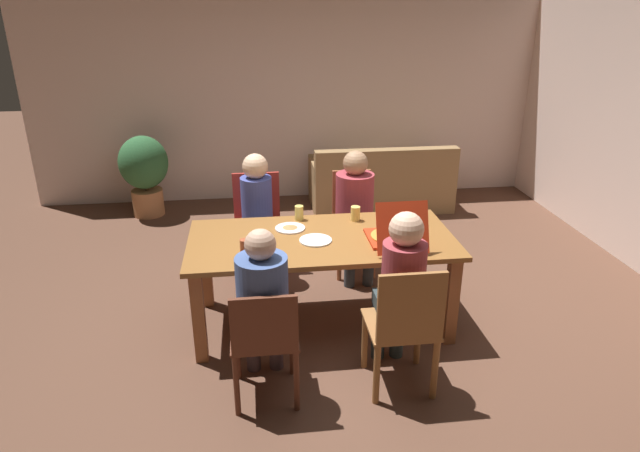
{
  "coord_description": "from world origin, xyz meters",
  "views": [
    {
      "loc": [
        -0.51,
        -3.93,
        2.49
      ],
      "look_at": [
        0.0,
        0.1,
        0.82
      ],
      "focal_mm": 31.29,
      "sensor_mm": 36.0,
      "label": 1
    }
  ],
  "objects_px": {
    "chair_3": "(404,326)",
    "plate_1": "(316,240)",
    "drinking_glass_0": "(245,249)",
    "person_3": "(400,284)",
    "drinking_glass_1": "(355,214)",
    "person_1": "(263,298)",
    "person_2": "(257,209)",
    "drinking_glass_2": "(299,213)",
    "dining_table": "(322,250)",
    "pizza_box_0": "(394,235)",
    "person_0": "(355,204)",
    "chair_1": "(265,338)",
    "chair_0": "(352,219)",
    "couch": "(380,185)",
    "plate_0": "(290,228)",
    "potted_plant": "(144,169)",
    "chair_2": "(257,219)"
  },
  "relations": [
    {
      "from": "person_0",
      "to": "plate_0",
      "type": "bearing_deg",
      "value": -136.22
    },
    {
      "from": "plate_0",
      "to": "plate_1",
      "type": "distance_m",
      "value": 0.32
    },
    {
      "from": "chair_3",
      "to": "plate_1",
      "type": "distance_m",
      "value": 1.02
    },
    {
      "from": "chair_1",
      "to": "person_0",
      "type": "bearing_deg",
      "value": 62.7
    },
    {
      "from": "dining_table",
      "to": "person_1",
      "type": "distance_m",
      "value": 0.93
    },
    {
      "from": "pizza_box_0",
      "to": "plate_1",
      "type": "xyz_separation_m",
      "value": [
        -0.59,
        0.09,
        -0.05
      ]
    },
    {
      "from": "chair_0",
      "to": "drinking_glass_1",
      "type": "height_order",
      "value": "chair_0"
    },
    {
      "from": "plate_1",
      "to": "drinking_glass_2",
      "type": "height_order",
      "value": "drinking_glass_2"
    },
    {
      "from": "chair_3",
      "to": "person_3",
      "type": "height_order",
      "value": "person_3"
    },
    {
      "from": "chair_1",
      "to": "plate_1",
      "type": "bearing_deg",
      "value": 63.68
    },
    {
      "from": "person_2",
      "to": "pizza_box_0",
      "type": "xyz_separation_m",
      "value": [
        1.02,
        -0.98,
        0.1
      ]
    },
    {
      "from": "chair_0",
      "to": "chair_2",
      "type": "distance_m",
      "value": 0.91
    },
    {
      "from": "person_3",
      "to": "drinking_glass_2",
      "type": "bearing_deg",
      "value": 115.63
    },
    {
      "from": "plate_1",
      "to": "drinking_glass_2",
      "type": "bearing_deg",
      "value": 100.46
    },
    {
      "from": "pizza_box_0",
      "to": "couch",
      "type": "bearing_deg",
      "value": 78.8
    },
    {
      "from": "person_1",
      "to": "plate_0",
      "type": "bearing_deg",
      "value": 75.69
    },
    {
      "from": "plate_1",
      "to": "drinking_glass_0",
      "type": "xyz_separation_m",
      "value": [
        -0.54,
        -0.24,
        0.07
      ]
    },
    {
      "from": "plate_0",
      "to": "plate_1",
      "type": "bearing_deg",
      "value": -56.43
    },
    {
      "from": "person_1",
      "to": "chair_3",
      "type": "relative_size",
      "value": 1.26
    },
    {
      "from": "person_3",
      "to": "drinking_glass_1",
      "type": "bearing_deg",
      "value": 95.11
    },
    {
      "from": "drinking_glass_0",
      "to": "person_0",
      "type": "bearing_deg",
      "value": 48.23
    },
    {
      "from": "chair_1",
      "to": "drinking_glass_0",
      "type": "bearing_deg",
      "value": 99.71
    },
    {
      "from": "plate_0",
      "to": "drinking_glass_2",
      "type": "relative_size",
      "value": 1.99
    },
    {
      "from": "person_1",
      "to": "dining_table",
      "type": "bearing_deg",
      "value": 58.53
    },
    {
      "from": "drinking_glass_1",
      "to": "plate_1",
      "type": "bearing_deg",
      "value": -134.82
    },
    {
      "from": "person_3",
      "to": "chair_1",
      "type": "bearing_deg",
      "value": -170.5
    },
    {
      "from": "couch",
      "to": "person_0",
      "type": "bearing_deg",
      "value": -110.35
    },
    {
      "from": "pizza_box_0",
      "to": "plate_1",
      "type": "distance_m",
      "value": 0.6
    },
    {
      "from": "chair_0",
      "to": "couch",
      "type": "height_order",
      "value": "chair_0"
    },
    {
      "from": "pizza_box_0",
      "to": "drinking_glass_2",
      "type": "relative_size",
      "value": 4.28
    },
    {
      "from": "couch",
      "to": "person_1",
      "type": "bearing_deg",
      "value": -114.72
    },
    {
      "from": "person_2",
      "to": "chair_1",
      "type": "bearing_deg",
      "value": -90.0
    },
    {
      "from": "person_1",
      "to": "pizza_box_0",
      "type": "xyz_separation_m",
      "value": [
        1.02,
        0.64,
        0.11
      ]
    },
    {
      "from": "person_1",
      "to": "person_2",
      "type": "xyz_separation_m",
      "value": [
        0.0,
        1.61,
        0.01
      ]
    },
    {
      "from": "person_1",
      "to": "potted_plant",
      "type": "height_order",
      "value": "person_1"
    },
    {
      "from": "couch",
      "to": "drinking_glass_0",
      "type": "bearing_deg",
      "value": -119.83
    },
    {
      "from": "chair_3",
      "to": "drinking_glass_1",
      "type": "relative_size",
      "value": 7.86
    },
    {
      "from": "drinking_glass_0",
      "to": "potted_plant",
      "type": "bearing_deg",
      "value": 111.82
    },
    {
      "from": "chair_0",
      "to": "chair_3",
      "type": "height_order",
      "value": "chair_0"
    },
    {
      "from": "plate_0",
      "to": "chair_0",
      "type": "bearing_deg",
      "value": 49.32
    },
    {
      "from": "drinking_glass_1",
      "to": "couch",
      "type": "distance_m",
      "value": 2.48
    },
    {
      "from": "drinking_glass_1",
      "to": "drinking_glass_2",
      "type": "height_order",
      "value": "same"
    },
    {
      "from": "person_0",
      "to": "pizza_box_0",
      "type": "height_order",
      "value": "person_0"
    },
    {
      "from": "person_2",
      "to": "couch",
      "type": "xyz_separation_m",
      "value": [
        1.57,
        1.79,
        -0.42
      ]
    },
    {
      "from": "person_0",
      "to": "drinking_glass_0",
      "type": "distance_m",
      "value": 1.52
    },
    {
      "from": "drinking_glass_1",
      "to": "drinking_glass_2",
      "type": "bearing_deg",
      "value": 170.99
    },
    {
      "from": "potted_plant",
      "to": "chair_2",
      "type": "bearing_deg",
      "value": -52.66
    },
    {
      "from": "dining_table",
      "to": "pizza_box_0",
      "type": "bearing_deg",
      "value": -15.69
    },
    {
      "from": "potted_plant",
      "to": "person_2",
      "type": "bearing_deg",
      "value": -55.11
    },
    {
      "from": "dining_table",
      "to": "chair_1",
      "type": "bearing_deg",
      "value": -117.56
    }
  ]
}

